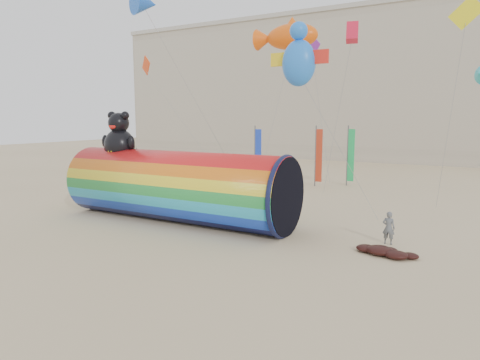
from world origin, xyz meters
The scene contains 7 objects.
ground centered at (0.00, 0.00, 0.00)m, with size 160.00×160.00×0.00m, color #CCB58C.
hotel_building centered at (-12.00, 45.95, 10.31)m, with size 60.40×15.40×20.60m.
windsock_assembly centered at (-2.81, 0.03, 2.10)m, with size 13.73×4.18×6.33m.
kite_handler centered at (8.62, 1.20, 0.77)m, with size 0.56×0.37×1.55m, color slate.
fabric_bundle centered at (8.83, -0.61, 0.17)m, with size 2.62×1.35×0.41m.
festival_banners centered at (-0.73, 15.54, 2.64)m, with size 7.29×4.63×5.20m.
flying_kites centered at (2.46, 5.97, 10.62)m, with size 27.78×15.27×5.88m.
Camera 1 is at (12.17, -19.00, 5.82)m, focal length 32.00 mm.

